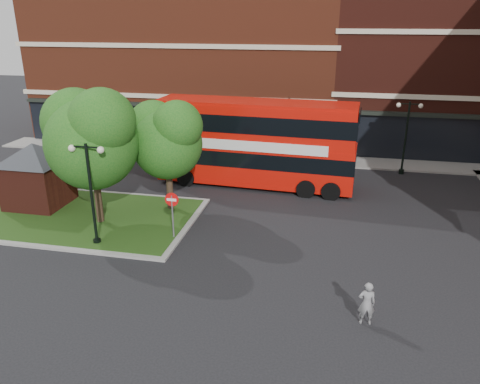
% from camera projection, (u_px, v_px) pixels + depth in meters
% --- Properties ---
extents(ground, '(120.00, 120.00, 0.00)m').
position_uv_depth(ground, '(207.00, 258.00, 21.23)').
color(ground, black).
rests_on(ground, ground).
extents(pavement_far, '(44.00, 3.00, 0.12)m').
position_uv_depth(pavement_far, '(264.00, 157.00, 36.32)').
color(pavement_far, slate).
rests_on(pavement_far, ground).
extents(terrace_far_left, '(26.00, 12.00, 14.00)m').
position_uv_depth(terrace_far_left, '(191.00, 55.00, 42.27)').
color(terrace_far_left, maroon).
rests_on(terrace_far_left, ground).
extents(terrace_far_right, '(18.00, 12.00, 16.00)m').
position_uv_depth(terrace_far_right, '(452.00, 46.00, 37.70)').
color(terrace_far_right, '#471911').
rests_on(terrace_far_right, ground).
extents(traffic_island, '(12.60, 7.60, 0.15)m').
position_uv_depth(traffic_island, '(80.00, 216.00, 25.49)').
color(traffic_island, gray).
rests_on(traffic_island, ground).
extents(kiosk, '(6.51, 6.51, 3.60)m').
position_uv_depth(kiosk, '(36.00, 168.00, 26.18)').
color(kiosk, '#471911').
rests_on(kiosk, traffic_island).
extents(tree_island_west, '(5.40, 4.71, 7.21)m').
position_uv_depth(tree_island_west, '(90.00, 135.00, 23.16)').
color(tree_island_west, '#2D2116').
rests_on(tree_island_west, ground).
extents(tree_island_east, '(4.46, 3.90, 6.29)m').
position_uv_depth(tree_island_east, '(166.00, 137.00, 25.06)').
color(tree_island_east, '#2D2116').
rests_on(tree_island_east, ground).
extents(lamp_island, '(1.72, 0.36, 5.00)m').
position_uv_depth(lamp_island, '(91.00, 190.00, 21.47)').
color(lamp_island, black).
rests_on(lamp_island, ground).
extents(lamp_far_left, '(1.72, 0.36, 5.00)m').
position_uv_depth(lamp_far_left, '(288.00, 128.00, 33.13)').
color(lamp_far_left, black).
rests_on(lamp_far_left, ground).
extents(lamp_far_right, '(1.72, 0.36, 5.00)m').
position_uv_depth(lamp_far_right, '(406.00, 134.00, 31.59)').
color(lamp_far_right, black).
rests_on(lamp_far_right, ground).
extents(bus, '(12.61, 3.56, 4.76)m').
position_uv_depth(bus, '(256.00, 138.00, 29.39)').
color(bus, red).
rests_on(bus, ground).
extents(woman, '(0.65, 0.46, 1.67)m').
position_uv_depth(woman, '(367.00, 303.00, 16.42)').
color(woman, gray).
rests_on(woman, ground).
extents(car_silver, '(4.05, 1.66, 1.38)m').
position_uv_depth(car_silver, '(264.00, 154.00, 34.72)').
color(car_silver, '#A9ACB1').
rests_on(car_silver, ground).
extents(car_white, '(4.44, 1.63, 1.45)m').
position_uv_depth(car_white, '(302.00, 152.00, 35.01)').
color(car_white, silver).
rests_on(car_white, ground).
extents(no_entry_sign, '(0.67, 0.08, 2.44)m').
position_uv_depth(no_entry_sign, '(172.00, 207.00, 22.39)').
color(no_entry_sign, slate).
rests_on(no_entry_sign, ground).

